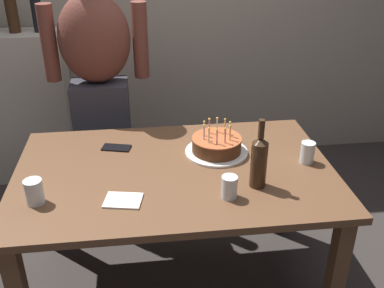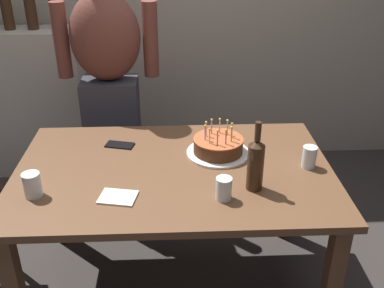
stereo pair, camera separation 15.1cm
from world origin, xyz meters
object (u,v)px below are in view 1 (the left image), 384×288
water_glass_side (34,192)px  napkin_stack (123,200)px  birthday_cake (217,146)px  water_glass_far (307,152)px  cell_phone (116,148)px  wine_bottle (259,161)px  water_glass_near (229,187)px  person_man_bearded (99,89)px

water_glass_side → napkin_stack: size_ratio=0.70×
birthday_cake → water_glass_side: 0.89m
water_glass_far → cell_phone: (-0.92, 0.26, -0.05)m
wine_bottle → cell_phone: bearing=145.6°
water_glass_side → napkin_stack: water_glass_side is taller
water_glass_near → napkin_stack: bearing=176.9°
water_glass_near → person_man_bearded: size_ratio=0.06×
birthday_cake → wine_bottle: bearing=-68.3°
birthday_cake → cell_phone: bearing=167.6°
water_glass_near → person_man_bearded: bearing=119.9°
birthday_cake → napkin_stack: birthday_cake is taller
birthday_cake → person_man_bearded: 0.88m
water_glass_far → person_man_bearded: size_ratio=0.06×
cell_phone → napkin_stack: (0.04, -0.48, 0.00)m
birthday_cake → napkin_stack: size_ratio=2.05×
birthday_cake → water_glass_side: (-0.82, -0.34, 0.01)m
water_glass_near → wine_bottle: 0.18m
water_glass_near → cell_phone: bearing=133.9°
water_glass_far → water_glass_side: size_ratio=0.98×
water_glass_near → napkin_stack: 0.45m
wine_bottle → person_man_bearded: bearing=127.6°
water_glass_side → wine_bottle: size_ratio=0.34×
birthday_cake → wine_bottle: wine_bottle is taller
water_glass_far → cell_phone: water_glass_far is taller
water_glass_side → wine_bottle: (0.95, 0.02, 0.07)m
napkin_stack → person_man_bearded: size_ratio=0.09×
cell_phone → water_glass_far: bearing=-1.0°
birthday_cake → water_glass_near: bearing=-92.1°
wine_bottle → cell_phone: 0.77m
water_glass_near → wine_bottle: (0.14, 0.08, 0.08)m
water_glass_side → wine_bottle: bearing=1.0°
water_glass_far → wine_bottle: 0.35m
wine_bottle → water_glass_far: bearing=31.1°
napkin_stack → person_man_bearded: (-0.14, 1.01, 0.13)m
cell_phone → napkin_stack: same height
water_glass_side → napkin_stack: 0.37m
water_glass_near → water_glass_side: 0.81m
cell_phone → person_man_bearded: 0.55m
person_man_bearded → wine_bottle: bearing=127.6°
person_man_bearded → birthday_cake: bearing=133.8°
water_glass_near → cell_phone: water_glass_near is taller
water_glass_far → person_man_bearded: person_man_bearded is taller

